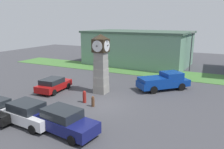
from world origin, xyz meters
The scene contains 11 objects.
ground_plane centered at (0.00, 0.00, 0.00)m, with size 77.86×77.86×0.00m, color #424247.
clock_tower centered at (-1.90, 3.02, 3.14)m, with size 1.81×1.79×5.95m.
bollard_near_tower centered at (-0.71, -0.57, 0.48)m, with size 0.27×0.27×0.94m.
bollard_mid_row centered at (-1.88, -0.10, 0.56)m, with size 0.32×0.32×1.11m.
car_near_tower centered at (-3.03, -5.40, 0.81)m, with size 4.24×2.20×1.60m.
car_by_building centered at (0.02, -5.27, 0.82)m, with size 4.60×2.39×1.61m.
car_far_lot centered at (-6.58, 1.23, 0.73)m, with size 2.21×4.13×1.42m.
pickup_truck centered at (3.54, 6.94, 0.93)m, with size 5.31×5.34×1.85m.
street_lamp_far_side centered at (4.86, 17.50, 3.37)m, with size 0.50×0.24×5.76m.
warehouse_blue_far centered at (-4.00, 19.49, 2.81)m, with size 17.58×11.15×5.59m.
grass_verge_far centered at (-0.72, 14.28, 0.02)m, with size 46.72×5.48×0.04m, color #477A38.
Camera 1 is at (8.56, -15.60, 7.11)m, focal length 35.00 mm.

